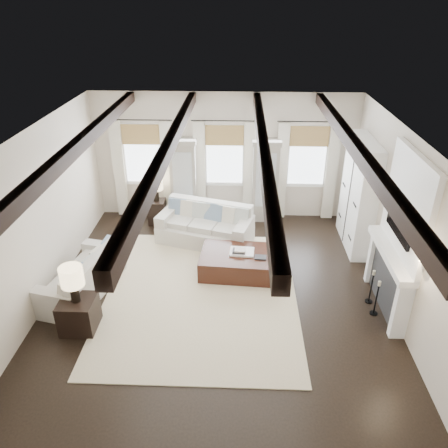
{
  "coord_description": "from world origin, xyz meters",
  "views": [
    {
      "loc": [
        0.39,
        -6.67,
        5.23
      ],
      "look_at": [
        0.09,
        1.02,
        1.15
      ],
      "focal_mm": 35.0,
      "sensor_mm": 36.0,
      "label": 1
    }
  ],
  "objects_px": {
    "sofa_left": "(84,278)",
    "ottoman": "(242,263)",
    "side_table_back": "(157,212)",
    "side_table_front": "(79,314)",
    "sofa_back": "(206,227)"
  },
  "relations": [
    {
      "from": "sofa_left",
      "to": "side_table_front",
      "type": "distance_m",
      "value": 1.04
    },
    {
      "from": "sofa_back",
      "to": "side_table_front",
      "type": "distance_m",
      "value": 3.71
    },
    {
      "from": "sofa_left",
      "to": "side_table_back",
      "type": "height_order",
      "value": "sofa_left"
    },
    {
      "from": "ottoman",
      "to": "side_table_back",
      "type": "relative_size",
      "value": 2.76
    },
    {
      "from": "sofa_left",
      "to": "ottoman",
      "type": "xyz_separation_m",
      "value": [
        3.06,
        0.83,
        -0.11
      ]
    },
    {
      "from": "side_table_back",
      "to": "side_table_front",
      "type": "bearing_deg",
      "value": -99.47
    },
    {
      "from": "sofa_back",
      "to": "side_table_back",
      "type": "distance_m",
      "value": 1.57
    },
    {
      "from": "side_table_front",
      "to": "side_table_back",
      "type": "distance_m",
      "value": 4.07
    },
    {
      "from": "ottoman",
      "to": "side_table_back",
      "type": "xyz_separation_m",
      "value": [
        -2.16,
        2.16,
        0.09
      ]
    },
    {
      "from": "sofa_back",
      "to": "sofa_left",
      "type": "height_order",
      "value": "sofa_back"
    },
    {
      "from": "sofa_back",
      "to": "ottoman",
      "type": "height_order",
      "value": "sofa_back"
    },
    {
      "from": "ottoman",
      "to": "side_table_front",
      "type": "height_order",
      "value": "side_table_front"
    },
    {
      "from": "sofa_left",
      "to": "side_table_back",
      "type": "xyz_separation_m",
      "value": [
        0.9,
        2.99,
        -0.03
      ]
    },
    {
      "from": "sofa_left",
      "to": "ottoman",
      "type": "height_order",
      "value": "sofa_left"
    },
    {
      "from": "sofa_back",
      "to": "sofa_left",
      "type": "xyz_separation_m",
      "value": [
        -2.21,
        -2.12,
        -0.04
      ]
    }
  ]
}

